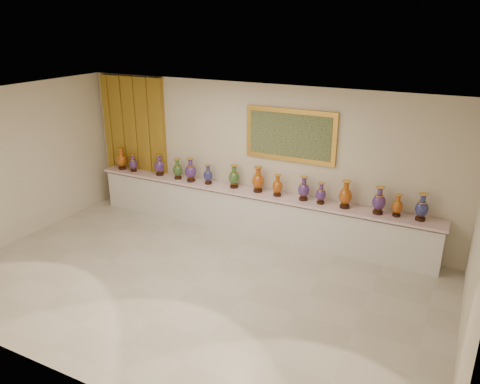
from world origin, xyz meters
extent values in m
plane|color=beige|center=(0.00, 0.00, 0.00)|extent=(8.00, 8.00, 0.00)
plane|color=beige|center=(0.00, 2.50, 1.50)|extent=(8.00, 0.00, 8.00)
plane|color=beige|center=(-4.00, 0.00, 1.50)|extent=(0.00, 5.00, 5.00)
plane|color=beige|center=(4.00, 0.00, 1.50)|extent=(0.00, 5.00, 5.00)
plane|color=white|center=(0.00, 0.00, 3.00)|extent=(8.00, 8.00, 0.00)
cube|color=#A58523|center=(-3.03, 2.44, 1.50)|extent=(1.64, 0.14, 2.95)
cube|color=gold|center=(0.67, 2.46, 2.08)|extent=(1.80, 0.06, 1.00)
cube|color=#21361B|center=(0.67, 2.42, 2.08)|extent=(1.62, 0.02, 0.82)
cube|color=white|center=(0.00, 2.27, 0.41)|extent=(7.20, 0.42, 0.81)
cube|color=#F6CFD7|center=(0.00, 2.25, 0.88)|extent=(7.28, 0.48, 0.05)
cylinder|color=black|center=(-3.30, 2.23, 0.92)|extent=(0.17, 0.17, 0.05)
cone|color=gold|center=(-3.30, 2.23, 0.98)|extent=(0.15, 0.15, 0.03)
ellipsoid|color=#920A03|center=(-3.30, 2.23, 1.11)|extent=(0.29, 0.29, 0.28)
cylinder|color=gold|center=(-3.30, 2.23, 1.23)|extent=(0.16, 0.16, 0.01)
cylinder|color=#920A03|center=(-3.30, 2.23, 1.30)|extent=(0.09, 0.09, 0.10)
cone|color=#920A03|center=(-3.30, 2.23, 1.37)|extent=(0.16, 0.16, 0.04)
cylinder|color=gold|center=(-3.30, 2.23, 1.38)|extent=(0.16, 0.16, 0.01)
cylinder|color=black|center=(-2.96, 2.22, 0.92)|extent=(0.14, 0.14, 0.04)
cone|color=gold|center=(-2.96, 2.22, 0.96)|extent=(0.12, 0.12, 0.03)
ellipsoid|color=#1A0B44|center=(-2.96, 2.22, 1.07)|extent=(0.19, 0.19, 0.23)
cylinder|color=gold|center=(-2.96, 2.22, 1.17)|extent=(0.13, 0.13, 0.01)
cylinder|color=#1A0B44|center=(-2.96, 2.22, 1.22)|extent=(0.07, 0.07, 0.08)
cone|color=#1A0B44|center=(-2.96, 2.22, 1.28)|extent=(0.13, 0.13, 0.03)
cylinder|color=gold|center=(-2.96, 2.22, 1.29)|extent=(0.13, 0.13, 0.01)
cylinder|color=black|center=(-2.27, 2.26, 0.92)|extent=(0.17, 0.17, 0.05)
cone|color=gold|center=(-2.27, 2.26, 0.97)|extent=(0.15, 0.15, 0.03)
ellipsoid|color=#1A0B44|center=(-2.27, 2.26, 1.10)|extent=(0.25, 0.25, 0.27)
cylinder|color=gold|center=(-2.27, 2.26, 1.22)|extent=(0.15, 0.15, 0.01)
cylinder|color=#1A0B44|center=(-2.27, 2.26, 1.28)|extent=(0.09, 0.09, 0.10)
cone|color=#1A0B44|center=(-2.27, 2.26, 1.35)|extent=(0.15, 0.15, 0.04)
cylinder|color=gold|center=(-2.27, 2.26, 1.37)|extent=(0.15, 0.15, 0.01)
cylinder|color=black|center=(-1.77, 2.23, 0.92)|extent=(0.16, 0.16, 0.04)
cone|color=gold|center=(-1.77, 2.23, 0.97)|extent=(0.14, 0.14, 0.03)
ellipsoid|color=black|center=(-1.77, 2.23, 1.09)|extent=(0.26, 0.26, 0.26)
cylinder|color=gold|center=(-1.77, 2.23, 1.20)|extent=(0.14, 0.14, 0.01)
cylinder|color=black|center=(-1.77, 2.23, 1.26)|extent=(0.08, 0.08, 0.09)
cone|color=black|center=(-1.77, 2.23, 1.32)|extent=(0.14, 0.14, 0.03)
cylinder|color=gold|center=(-1.77, 2.23, 1.34)|extent=(0.14, 0.14, 0.01)
cylinder|color=black|center=(-1.43, 2.22, 0.93)|extent=(0.18, 0.18, 0.05)
cone|color=gold|center=(-1.43, 2.22, 0.98)|extent=(0.16, 0.16, 0.03)
ellipsoid|color=#1A0B44|center=(-1.43, 2.22, 1.12)|extent=(0.24, 0.24, 0.29)
cylinder|color=gold|center=(-1.43, 2.22, 1.24)|extent=(0.16, 0.16, 0.01)
cylinder|color=#1A0B44|center=(-1.43, 2.22, 1.31)|extent=(0.09, 0.09, 0.11)
cone|color=#1A0B44|center=(-1.43, 2.22, 1.38)|extent=(0.16, 0.16, 0.04)
cylinder|color=gold|center=(-1.43, 2.22, 1.40)|extent=(0.16, 0.16, 0.01)
cylinder|color=black|center=(-1.03, 2.25, 0.92)|extent=(0.15, 0.15, 0.04)
cone|color=gold|center=(-1.03, 2.25, 0.97)|extent=(0.13, 0.13, 0.03)
ellipsoid|color=#0B0E41|center=(-1.03, 2.25, 1.08)|extent=(0.25, 0.25, 0.24)
cylinder|color=gold|center=(-1.03, 2.25, 1.18)|extent=(0.13, 0.13, 0.01)
cylinder|color=#0B0E41|center=(-1.03, 2.25, 1.23)|extent=(0.08, 0.08, 0.09)
cone|color=#0B0E41|center=(-1.03, 2.25, 1.29)|extent=(0.13, 0.13, 0.03)
cylinder|color=gold|center=(-1.03, 2.25, 1.31)|extent=(0.13, 0.13, 0.01)
cylinder|color=black|center=(-0.44, 2.29, 0.92)|extent=(0.17, 0.17, 0.05)
cone|color=gold|center=(-0.44, 2.29, 0.98)|extent=(0.15, 0.15, 0.03)
ellipsoid|color=black|center=(-0.44, 2.29, 1.11)|extent=(0.22, 0.22, 0.28)
cylinder|color=gold|center=(-0.44, 2.29, 1.23)|extent=(0.15, 0.15, 0.01)
cylinder|color=black|center=(-0.44, 2.29, 1.29)|extent=(0.09, 0.09, 0.10)
cone|color=black|center=(-0.44, 2.29, 1.36)|extent=(0.15, 0.15, 0.04)
cylinder|color=gold|center=(-0.44, 2.29, 1.38)|extent=(0.16, 0.16, 0.01)
cylinder|color=black|center=(0.09, 2.29, 0.93)|extent=(0.18, 0.18, 0.05)
cone|color=gold|center=(0.09, 2.29, 0.98)|extent=(0.16, 0.16, 0.03)
ellipsoid|color=#920A03|center=(0.09, 2.29, 1.12)|extent=(0.26, 0.26, 0.30)
cylinder|color=gold|center=(0.09, 2.29, 1.25)|extent=(0.16, 0.16, 0.01)
cylinder|color=#920A03|center=(0.09, 2.29, 1.32)|extent=(0.10, 0.10, 0.11)
cone|color=#920A03|center=(0.09, 2.29, 1.39)|extent=(0.16, 0.16, 0.04)
cylinder|color=gold|center=(0.09, 2.29, 1.41)|extent=(0.17, 0.17, 0.01)
cylinder|color=black|center=(0.53, 2.25, 0.92)|extent=(0.15, 0.15, 0.04)
cone|color=gold|center=(0.53, 2.25, 0.97)|extent=(0.13, 0.13, 0.03)
ellipsoid|color=#920A03|center=(0.53, 2.25, 1.09)|extent=(0.24, 0.24, 0.25)
cylinder|color=gold|center=(0.53, 2.25, 1.19)|extent=(0.14, 0.14, 0.01)
cylinder|color=#920A03|center=(0.53, 2.25, 1.25)|extent=(0.08, 0.08, 0.09)
cone|color=#920A03|center=(0.53, 2.25, 1.31)|extent=(0.14, 0.14, 0.03)
cylinder|color=gold|center=(0.53, 2.25, 1.33)|extent=(0.14, 0.14, 0.01)
cylinder|color=black|center=(1.05, 2.27, 0.92)|extent=(0.17, 0.17, 0.05)
cone|color=gold|center=(1.05, 2.27, 0.97)|extent=(0.14, 0.14, 0.03)
ellipsoid|color=#1A0B44|center=(1.05, 2.27, 1.10)|extent=(0.25, 0.25, 0.27)
cylinder|color=gold|center=(1.05, 2.27, 1.22)|extent=(0.15, 0.15, 0.01)
cylinder|color=#1A0B44|center=(1.05, 2.27, 1.28)|extent=(0.09, 0.09, 0.10)
cone|color=#1A0B44|center=(1.05, 2.27, 1.35)|extent=(0.15, 0.15, 0.04)
cylinder|color=gold|center=(1.05, 2.27, 1.36)|extent=(0.15, 0.15, 0.01)
cylinder|color=black|center=(1.40, 2.24, 0.92)|extent=(0.14, 0.14, 0.04)
cone|color=gold|center=(1.40, 2.24, 0.97)|extent=(0.13, 0.13, 0.03)
ellipsoid|color=#1A0B44|center=(1.40, 2.24, 1.08)|extent=(0.21, 0.21, 0.24)
cylinder|color=gold|center=(1.40, 2.24, 1.18)|extent=(0.13, 0.13, 0.01)
cylinder|color=#1A0B44|center=(1.40, 2.24, 1.23)|extent=(0.08, 0.08, 0.09)
cone|color=#1A0B44|center=(1.40, 2.24, 1.29)|extent=(0.13, 0.13, 0.03)
cylinder|color=gold|center=(1.40, 2.24, 1.31)|extent=(0.13, 0.13, 0.01)
cylinder|color=black|center=(1.86, 2.25, 0.93)|extent=(0.18, 0.18, 0.05)
cone|color=gold|center=(1.86, 2.25, 0.98)|extent=(0.16, 0.16, 0.03)
ellipsoid|color=#920A03|center=(1.86, 2.25, 1.12)|extent=(0.30, 0.30, 0.30)
cylinder|color=gold|center=(1.86, 2.25, 1.25)|extent=(0.16, 0.16, 0.01)
cylinder|color=#920A03|center=(1.86, 2.25, 1.32)|extent=(0.10, 0.10, 0.11)
cone|color=#920A03|center=(1.86, 2.25, 1.39)|extent=(0.16, 0.16, 0.04)
cylinder|color=gold|center=(1.86, 2.25, 1.41)|extent=(0.17, 0.17, 0.01)
cylinder|color=black|center=(2.45, 2.25, 0.92)|extent=(0.18, 0.18, 0.05)
cone|color=gold|center=(2.45, 2.25, 0.98)|extent=(0.15, 0.15, 0.03)
ellipsoid|color=#1A0B44|center=(2.45, 2.25, 1.12)|extent=(0.30, 0.30, 0.29)
cylinder|color=gold|center=(2.45, 2.25, 1.24)|extent=(0.16, 0.16, 0.01)
cylinder|color=#1A0B44|center=(2.45, 2.25, 1.30)|extent=(0.09, 0.09, 0.11)
cone|color=#1A0B44|center=(2.45, 2.25, 1.38)|extent=(0.16, 0.16, 0.04)
cylinder|color=gold|center=(2.45, 2.25, 1.40)|extent=(0.16, 0.16, 0.01)
cylinder|color=black|center=(2.77, 2.28, 0.92)|extent=(0.14, 0.14, 0.04)
cone|color=gold|center=(2.77, 2.28, 0.96)|extent=(0.12, 0.12, 0.03)
ellipsoid|color=#920A03|center=(2.77, 2.28, 1.08)|extent=(0.24, 0.24, 0.23)
cylinder|color=gold|center=(2.77, 2.28, 1.17)|extent=(0.13, 0.13, 0.01)
cylinder|color=#920A03|center=(2.77, 2.28, 1.23)|extent=(0.07, 0.07, 0.08)
cone|color=#920A03|center=(2.77, 2.28, 1.28)|extent=(0.13, 0.13, 0.03)
cylinder|color=gold|center=(2.77, 2.28, 1.30)|extent=(0.13, 0.13, 0.01)
cylinder|color=black|center=(3.16, 2.28, 0.92)|extent=(0.17, 0.17, 0.05)
cone|color=gold|center=(3.16, 2.28, 0.98)|extent=(0.15, 0.15, 0.03)
ellipsoid|color=#0B0E41|center=(3.16, 2.28, 1.11)|extent=(0.25, 0.25, 0.28)
cylinder|color=gold|center=(3.16, 2.28, 1.23)|extent=(0.15, 0.15, 0.01)
cylinder|color=#0B0E41|center=(3.16, 2.28, 1.29)|extent=(0.09, 0.09, 0.10)
cone|color=#0B0E41|center=(3.16, 2.28, 1.36)|extent=(0.15, 0.15, 0.04)
cylinder|color=gold|center=(3.16, 2.28, 1.38)|extent=(0.16, 0.16, 0.01)
cube|color=white|center=(-1.70, 2.13, 0.90)|extent=(0.10, 0.06, 0.00)
camera|label=1|loc=(3.72, -5.65, 4.16)|focal=35.00mm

